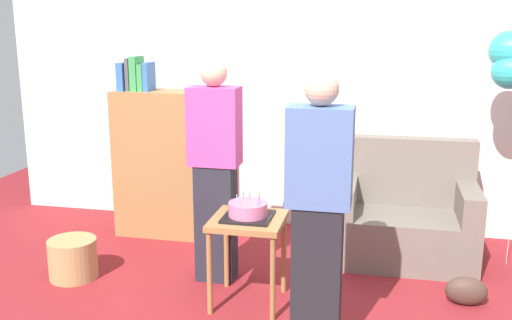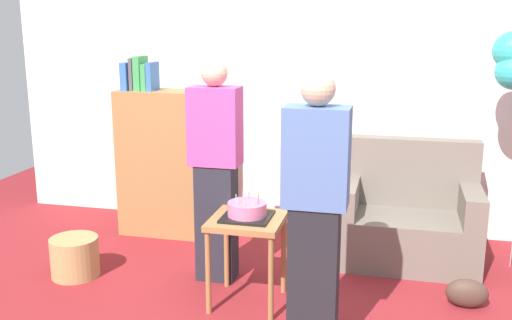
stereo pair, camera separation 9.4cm
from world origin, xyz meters
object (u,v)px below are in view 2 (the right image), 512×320
Objects in this scene: couch at (407,219)px; birthday_cake at (247,210)px; person_blowing_candles at (216,171)px; wicker_basket at (75,257)px; bookshelf at (164,160)px; side_table at (247,231)px; person_holding_cake at (315,214)px; handbag at (467,293)px.

couch is 3.44× the size of birthday_cake.
couch is 1.62m from person_blowing_candles.
wicker_basket is (-1.06, -0.22, -0.68)m from person_blowing_candles.
couch is 0.69× the size of bookshelf.
person_holding_cake is (0.52, -0.47, 0.31)m from side_table.
bookshelf is 1.58m from birthday_cake.
bookshelf is at bearing 160.70° from handbag.
person_blowing_candles is (-0.32, 0.34, 0.17)m from birthday_cake.
side_table reaches higher than handbag.
birthday_cake is 1.14× the size of handbag.
wicker_basket is (-1.38, 0.11, -0.51)m from birthday_cake.
couch is at bearing 44.53° from side_table.
person_blowing_candles is 1.92m from handbag.
bookshelf is at bearing 139.25° from person_blowing_candles.
bookshelf is 4.43× the size of wicker_basket.
couch is at bearing 20.76° from wicker_basket.
birthday_cake is (-1.05, -1.04, 0.32)m from couch.
bookshelf reaches higher than wicker_basket.
birthday_cake reaches higher than side_table.
person_holding_cake is at bearing -141.43° from handbag.
person_holding_cake is (0.84, -0.80, 0.00)m from person_blowing_candles.
couch is at bearing 118.19° from handbag.
side_table is (-1.05, -1.04, 0.18)m from couch.
person_blowing_candles is (-1.37, -0.70, 0.49)m from couch.
bookshelf is 4.98× the size of birthday_cake.
couch is 0.89m from handbag.
person_blowing_candles is (-0.32, 0.34, 0.31)m from side_table.
couch is 1.51m from birthday_cake.
side_table is at bearing -4.73° from wicker_basket.
handbag is (0.40, -0.75, -0.24)m from couch.
couch reaches higher than wicker_basket.
couch is 1.49m from side_table.
person_blowing_candles reaches higher than birthday_cake.
birthday_cake is at bearing -135.47° from couch.
person_blowing_candles reaches higher than couch.
person_holding_cake reaches higher than bookshelf.
handbag is at bearing 5.53° from person_blowing_candles.
bookshelf is at bearing -47.18° from person_holding_cake.
handbag is (2.84, 0.17, -0.05)m from wicker_basket.
person_holding_cake reaches higher than handbag.
side_table is at bearing -135.47° from couch.
birthday_cake is (1.07, -1.17, -0.01)m from bookshelf.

